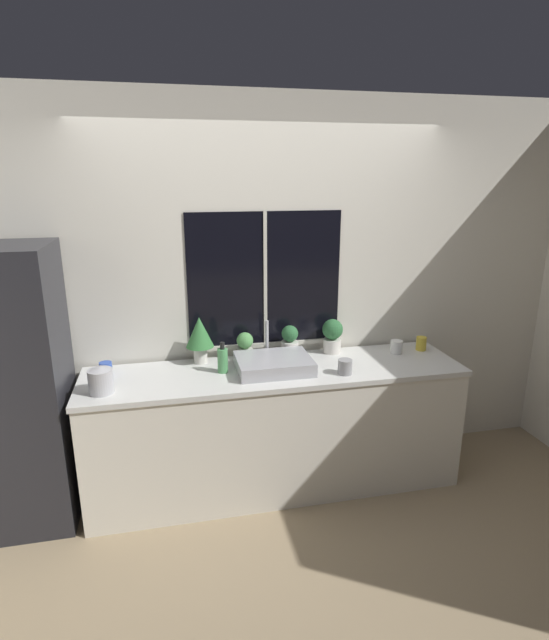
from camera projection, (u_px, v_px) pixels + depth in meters
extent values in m
plane|color=#937F60|center=(286.00, 510.00, 3.35)|extent=(14.00, 14.00, 0.00)
cube|color=silver|center=(264.00, 291.00, 3.61)|extent=(8.00, 0.06, 2.70)
cube|color=black|center=(265.00, 279.00, 3.55)|extent=(1.10, 0.01, 0.95)
cube|color=beige|center=(265.00, 279.00, 3.55)|extent=(0.02, 0.01, 0.95)
cube|color=beige|center=(266.00, 344.00, 3.68)|extent=(1.16, 0.04, 0.03)
cube|color=silver|center=(483.00, 261.00, 4.86)|extent=(0.06, 7.00, 2.70)
cube|color=silver|center=(276.00, 430.00, 3.52)|extent=(2.55, 0.62, 0.85)
cube|color=silver|center=(276.00, 372.00, 3.39)|extent=(2.58, 0.64, 0.03)
cube|color=#232328|center=(4.00, 391.00, 3.05)|extent=(0.73, 0.61, 1.78)
cube|color=#ADADB2|center=(274.00, 364.00, 3.36)|extent=(0.50, 0.39, 0.09)
cylinder|color=#B7B7BC|center=(267.00, 357.00, 3.58)|extent=(0.04, 0.04, 0.03)
cylinder|color=#B7B7BC|center=(267.00, 338.00, 3.54)|extent=(0.02, 0.02, 0.25)
cylinder|color=silver|center=(200.00, 354.00, 3.49)|extent=(0.09, 0.09, 0.12)
cone|color=#387A3D|center=(199.00, 332.00, 3.45)|extent=(0.19, 0.19, 0.21)
cylinder|color=silver|center=(245.00, 354.00, 3.56)|extent=(0.11, 0.11, 0.08)
sphere|color=#569951|center=(245.00, 341.00, 3.54)|extent=(0.12, 0.12, 0.12)
cylinder|color=silver|center=(290.00, 349.00, 3.63)|extent=(0.13, 0.13, 0.11)
sphere|color=#2D6638|center=(290.00, 334.00, 3.60)|extent=(0.12, 0.12, 0.12)
cylinder|color=silver|center=(332.00, 346.00, 3.70)|extent=(0.13, 0.13, 0.10)
sphere|color=#2D6638|center=(333.00, 329.00, 3.66)|extent=(0.15, 0.15, 0.15)
cylinder|color=#519E5B|center=(223.00, 361.00, 3.32)|extent=(0.07, 0.07, 0.16)
cylinder|color=black|center=(222.00, 346.00, 3.29)|extent=(0.03, 0.03, 0.05)
cylinder|color=#3351AD|center=(106.00, 369.00, 3.28)|extent=(0.08, 0.08, 0.09)
cylinder|color=white|center=(396.00, 347.00, 3.68)|extent=(0.09, 0.09, 0.10)
cylinder|color=gold|center=(421.00, 344.00, 3.75)|extent=(0.08, 0.08, 0.10)
cylinder|color=gray|center=(345.00, 367.00, 3.30)|extent=(0.09, 0.09, 0.10)
cylinder|color=#B2B2B7|center=(101.00, 381.00, 3.00)|extent=(0.15, 0.15, 0.15)
cone|color=#B2B2B7|center=(100.00, 369.00, 2.98)|extent=(0.13, 0.13, 0.02)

